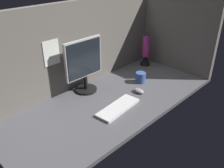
{
  "coord_description": "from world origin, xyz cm",
  "views": [
    {
      "loc": [
        -114.78,
        -114.71,
        99.79
      ],
      "look_at": [
        -2.05,
        0.0,
        14.0
      ],
      "focal_mm": 38.65,
      "sensor_mm": 36.0,
      "label": 1
    }
  ],
  "objects_px": {
    "keyboard": "(118,108)",
    "lava_lamp": "(146,51)",
    "mouse": "(139,91)",
    "monitor": "(84,64)",
    "mug_ceramic_blue": "(141,77)"
  },
  "relations": [
    {
      "from": "mouse",
      "to": "lava_lamp",
      "type": "bearing_deg",
      "value": 35.84
    },
    {
      "from": "keyboard",
      "to": "mouse",
      "type": "bearing_deg",
      "value": 2.61
    },
    {
      "from": "keyboard",
      "to": "mouse",
      "type": "distance_m",
      "value": 0.3
    },
    {
      "from": "keyboard",
      "to": "mug_ceramic_blue",
      "type": "relative_size",
      "value": 3.06
    },
    {
      "from": "mug_ceramic_blue",
      "to": "monitor",
      "type": "bearing_deg",
      "value": 151.86
    },
    {
      "from": "mug_ceramic_blue",
      "to": "mouse",
      "type": "bearing_deg",
      "value": -145.36
    },
    {
      "from": "keyboard",
      "to": "lava_lamp",
      "type": "distance_m",
      "value": 0.88
    },
    {
      "from": "mouse",
      "to": "lava_lamp",
      "type": "relative_size",
      "value": 0.28
    },
    {
      "from": "mouse",
      "to": "lava_lamp",
      "type": "height_order",
      "value": "lava_lamp"
    },
    {
      "from": "mouse",
      "to": "lava_lamp",
      "type": "xyz_separation_m",
      "value": [
        0.5,
        0.32,
        0.13
      ]
    },
    {
      "from": "monitor",
      "to": "lava_lamp",
      "type": "bearing_deg",
      "value": -1.62
    },
    {
      "from": "keyboard",
      "to": "mug_ceramic_blue",
      "type": "distance_m",
      "value": 0.48
    },
    {
      "from": "lava_lamp",
      "to": "mouse",
      "type": "bearing_deg",
      "value": -147.12
    },
    {
      "from": "monitor",
      "to": "keyboard",
      "type": "xyz_separation_m",
      "value": [
        -0.01,
        -0.39,
        -0.23
      ]
    },
    {
      "from": "monitor",
      "to": "lava_lamp",
      "type": "xyz_separation_m",
      "value": [
        0.78,
        -0.02,
        -0.09
      ]
    }
  ]
}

